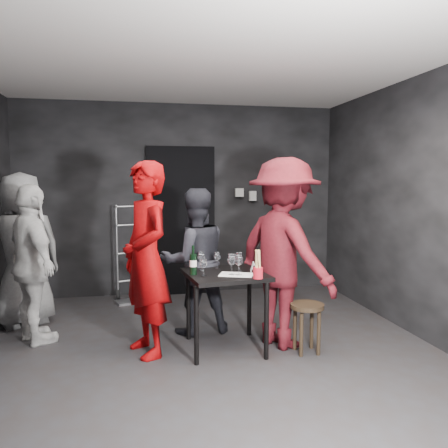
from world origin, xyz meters
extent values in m
cube|color=black|center=(0.00, 0.00, 0.00)|extent=(4.50, 5.00, 0.02)
cube|color=silver|center=(0.00, 0.00, 2.70)|extent=(4.50, 5.00, 0.02)
cube|color=black|center=(0.00, 2.50, 1.35)|extent=(4.50, 0.04, 2.70)
cube|color=black|center=(0.00, -2.50, 1.35)|extent=(4.50, 0.04, 2.70)
cube|color=black|center=(2.25, 0.00, 1.35)|extent=(0.04, 5.00, 2.70)
cube|color=black|center=(0.00, 2.44, 1.05)|extent=(0.95, 0.10, 2.10)
cube|color=#B7B7B2|center=(0.85, 2.45, 1.45)|extent=(0.12, 0.06, 0.12)
cube|color=#B7B7B2|center=(1.05, 2.45, 1.40)|extent=(0.10, 0.06, 0.14)
cylinder|color=#B2B2B7|center=(-0.89, 2.23, 0.65)|extent=(0.03, 0.03, 1.30)
cylinder|color=#B2B2B7|center=(-0.50, 2.23, 0.65)|extent=(0.03, 0.03, 1.30)
cube|color=#B2B2B7|center=(-0.69, 2.10, 0.01)|extent=(0.43, 0.24, 0.03)
cylinder|color=black|center=(-0.89, 2.26, 0.08)|extent=(0.04, 0.16, 0.16)
cylinder|color=black|center=(-0.50, 2.26, 0.08)|extent=(0.04, 0.16, 0.16)
cube|color=black|center=(0.22, 0.27, 0.73)|extent=(0.72, 0.72, 0.04)
cylinder|color=black|center=(-0.10, -0.05, 0.35)|extent=(0.04, 0.04, 0.71)
cylinder|color=black|center=(0.54, -0.05, 0.35)|extent=(0.04, 0.04, 0.71)
cylinder|color=black|center=(-0.10, 0.59, 0.35)|extent=(0.04, 0.04, 0.71)
cylinder|color=black|center=(0.54, 0.59, 0.35)|extent=(0.04, 0.04, 0.71)
cylinder|color=black|center=(0.96, 0.03, 0.45)|extent=(0.32, 0.32, 0.04)
cylinder|color=black|center=(1.04, 0.12, 0.21)|extent=(0.04, 0.04, 0.41)
cylinder|color=black|center=(0.87, 0.12, 0.21)|extent=(0.04, 0.04, 0.41)
cylinder|color=black|center=(0.87, -0.05, 0.21)|extent=(0.04, 0.04, 0.41)
cylinder|color=black|center=(1.04, -0.05, 0.21)|extent=(0.04, 0.04, 0.41)
imported|color=#910204|center=(-0.52, 0.30, 1.09)|extent=(0.78, 0.93, 2.18)
imported|color=black|center=(-0.01, 0.80, 0.79)|extent=(0.83, 0.54, 1.59)
imported|color=#510F16|center=(0.80, 0.28, 1.13)|extent=(1.28, 1.61, 2.27)
imported|color=silver|center=(-1.62, 0.79, 0.85)|extent=(0.93, 1.09, 1.69)
imported|color=slate|center=(-1.87, 1.40, 0.98)|extent=(1.10, 0.93, 1.97)
cube|color=white|center=(0.30, 0.15, 0.75)|extent=(0.36, 0.30, 0.00)
cylinder|color=black|center=(-0.09, 0.24, 0.85)|extent=(0.07, 0.07, 0.20)
cylinder|color=black|center=(-0.09, 0.24, 0.99)|extent=(0.02, 0.02, 0.08)
cylinder|color=white|center=(-0.09, 0.24, 0.86)|extent=(0.07, 0.07, 0.06)
cylinder|color=red|center=(0.46, -0.03, 0.80)|extent=(0.09, 0.09, 0.10)
camera|label=1|loc=(-0.57, -3.75, 1.63)|focal=35.00mm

